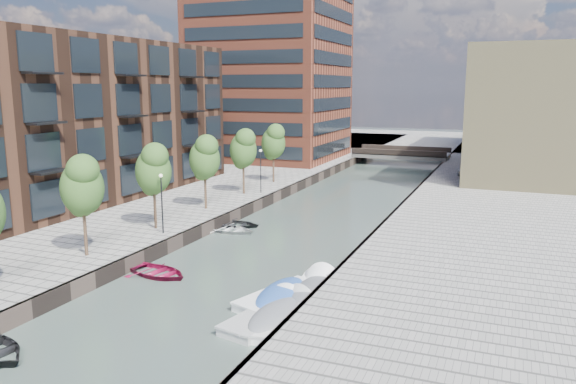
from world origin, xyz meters
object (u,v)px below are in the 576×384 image
Objects in this scene: tree_3 at (153,168)px; motorboat_1 at (276,315)px; tree_5 at (243,148)px; tree_6 at (273,141)px; tree_2 at (82,184)px; tree_4 at (205,156)px; motorboat_2 at (275,315)px; motorboat_4 at (314,290)px; sloop_3 at (230,232)px; sloop_4 at (235,226)px; car at (469,169)px; sloop_2 at (158,275)px; motorboat_3 at (287,294)px; bridge at (402,154)px.

tree_3 reaches higher than motorboat_1.
tree_5 is 1.00× the size of tree_6.
tree_2 is 14.00m from tree_4.
motorboat_2 is at bearing -50.66° from tree_4.
tree_2 is 1.06× the size of motorboat_4.
motorboat_4 is at bearing -129.50° from sloop_3.
motorboat_4 is (10.66, -11.38, 0.22)m from sloop_4.
motorboat_1 is at bearing -82.94° from car.
tree_6 reaches higher than sloop_2.
motorboat_2 is 3.69m from motorboat_4.
tree_5 is at bearing -90.00° from tree_6.
tree_6 is at bearing 113.71° from motorboat_1.
motorboat_2 is 42.61m from car.
tree_2 is 7.00m from tree_3.
car is (5.99, 39.79, 1.45)m from motorboat_3.
motorboat_2 reaches higher than motorboat_4.
tree_4 is 1.00× the size of tree_6.
motorboat_2 is 0.96× the size of motorboat_3.
motorboat_3 reaches higher than sloop_4.
tree_5 is at bearing 25.22° from sloop_2.
tree_4 reaches higher than motorboat_4.
sloop_4 is at bearing -105.39° from car.
sloop_4 is (3.17, -0.99, -5.31)m from tree_4.
car is at bearing 45.71° from tree_5.
tree_4 is at bearing -111.18° from car.
car is (5.46, 42.45, 1.46)m from motorboat_1.
sloop_2 is (4.34, -27.04, -5.31)m from tree_6.
tree_2 and tree_3 have the same top height.
tree_6 is 22.65m from car.
motorboat_2 is (8.77, -2.95, 0.11)m from sloop_2.
tree_5 is (0.00, 7.00, 0.00)m from tree_4.
motorboat_2 is 2.44m from motorboat_3.
sloop_3 is at bearing 136.44° from motorboat_4.
bridge is 41.36m from sloop_4.
car is at bearing -35.89° from sloop_4.
tree_4 is 1.00× the size of tree_5.
bridge is at bearing 75.56° from tree_5.
motorboat_3 reaches higher than motorboat_1.
tree_5 is 24.74m from motorboat_3.
tree_2 is at bearing -90.00° from tree_4.
motorboat_3 is at bearing -46.83° from tree_4.
sloop_2 is 9.51m from motorboat_4.
tree_3 is at bearing 152.68° from motorboat_3.
motorboat_1 is 0.93× the size of motorboat_3.
tree_6 is at bearing 113.61° from motorboat_2.
car is (15.56, 27.20, 1.68)m from sloop_4.
tree_3 is at bearing -90.00° from tree_6.
sloop_4 is at bearing -97.41° from bridge.
tree_2 reaches higher than sloop_3.
sloop_4 is 15.82m from motorboat_3.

